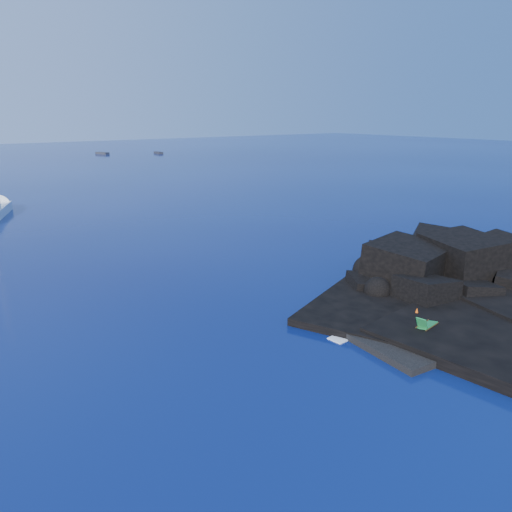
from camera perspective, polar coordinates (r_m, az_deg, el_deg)
The scene contains 10 objects.
ground at distance 25.36m, azimuth 13.65°, elevation -11.48°, with size 400.00×400.00×0.00m, color #040A3F.
headland at distance 36.96m, azimuth 23.16°, elevation -3.46°, with size 24.00×24.00×3.60m, color black, non-canonical shape.
beach at distance 28.93m, azimuth 18.70°, elevation -8.33°, with size 8.50×6.00×0.70m, color black.
surf_foam at distance 31.79m, azimuth 12.59°, elevation -5.61°, with size 10.00×8.00×0.06m, color white, non-canonical shape.
deck_chair at distance 28.17m, azimuth 19.02°, elevation -7.10°, with size 1.52×0.67×1.05m, color #1A7736, non-canonical shape.
towel at distance 27.28m, azimuth 17.54°, elevation -8.88°, with size 1.85×0.88×0.05m, color white.
sunbather at distance 27.23m, azimuth 17.57°, elevation -8.62°, with size 1.65×0.40×0.22m, color tan, non-canonical shape.
marker_cone at distance 29.87m, azimuth 17.89°, elevation -6.17°, with size 0.36×0.36×0.55m, color #E2520B.
distant_boat_a at distance 152.81m, azimuth -17.15°, elevation 11.05°, with size 1.41×4.54×0.61m, color #2B2C31.
distant_boat_b at distance 151.21m, azimuth -11.08°, elevation 11.41°, with size 1.29×4.14×0.55m, color #26252A.
Camera 1 is at (-17.72, -14.01, 11.54)m, focal length 35.00 mm.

